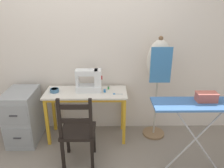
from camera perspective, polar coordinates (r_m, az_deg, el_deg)
The scene contains 13 objects.
ground_plane at distance 3.17m, azimuth -6.68°, elevation -15.63°, with size 14.00×14.00×0.00m, color gray.
wall_back at distance 3.12m, azimuth -6.74°, elevation 9.60°, with size 10.00×0.05×2.55m.
sewing_table at distance 3.04m, azimuth -6.78°, elevation -3.85°, with size 1.12×0.45×0.72m.
sewing_machine at distance 2.98m, azimuth -5.71°, elevation 0.77°, with size 0.36×0.18×0.33m.
fabric_bowl at distance 3.07m, azimuth -14.79°, elevation -1.60°, with size 0.12×0.12×0.05m.
scissors at distance 2.91m, azimuth 1.12°, elevation -2.63°, with size 0.13×0.05×0.01m.
thread_spool_near_machine at distance 2.96m, azimuth -1.93°, elevation -1.81°, with size 0.04×0.04×0.04m.
thread_spool_mid_table at distance 3.06m, azimuth -0.93°, elevation -1.01°, with size 0.03×0.03×0.04m.
wooden_chair at distance 2.66m, azimuth -8.89°, elevation -12.26°, with size 0.40×0.38×0.93m.
filing_cabinet at distance 3.32m, azimuth -22.14°, elevation -7.81°, with size 0.39×0.57×0.75m.
dress_form at distance 2.98m, azimuth 12.10°, elevation 4.41°, with size 0.32×0.32×1.47m.
ironing_board at distance 2.52m, azimuth 22.19°, elevation -5.71°, with size 1.03×0.33×0.88m.
storage_box at distance 2.54m, azimuth 23.44°, elevation -3.10°, with size 0.22×0.12×0.10m.
Camera 1 is at (0.33, -2.53, 1.90)m, focal length 35.00 mm.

